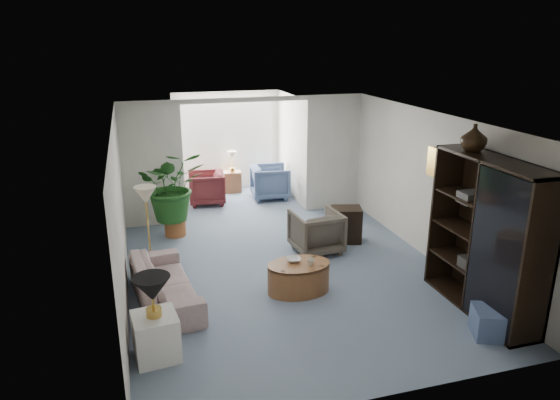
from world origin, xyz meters
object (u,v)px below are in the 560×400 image
object	(u,v)px
plant_pot	(175,227)
sunroom_chair_maroon	(206,188)
coffee_bowl	(294,260)
framed_picture	(439,164)
entertainment_cabinet	(486,237)
wingback_chair	(316,232)
side_table_dark	(346,225)
floor_lamp	(146,195)
cabinet_urn	(474,137)
sofa	(165,283)
coffee_cup	(311,262)
end_table	(156,337)
coffee_table	(299,277)
ottoman	(492,323)
sunroom_chair_blue	(270,182)
table_lamp	(152,289)
sunroom_table	(233,182)

from	to	relation	value
plant_pot	sunroom_chair_maroon	xyz separation A→B (m)	(0.88, 1.78, 0.21)
coffee_bowl	plant_pot	bearing A→B (deg)	119.02
framed_picture	plant_pot	world-z (taller)	framed_picture
entertainment_cabinet	coffee_bowl	bearing A→B (deg)	150.67
wingback_chair	side_table_dark	bearing A→B (deg)	-160.98
side_table_dark	floor_lamp	bearing A→B (deg)	-177.76
cabinet_urn	sofa	bearing A→B (deg)	167.31
coffee_bowl	coffee_cup	xyz separation A→B (m)	(0.20, -0.20, 0.02)
end_table	cabinet_urn	size ratio (longest dim) A/B	1.51
framed_picture	cabinet_urn	bearing A→B (deg)	-101.91
coffee_table	sunroom_chair_maroon	bearing A→B (deg)	98.43
framed_picture	coffee_table	distance (m)	2.92
sofa	sunroom_chair_maroon	xyz separation A→B (m)	(1.26, 4.35, 0.08)
side_table_dark	coffee_cup	bearing A→B (deg)	-127.25
framed_picture	ottoman	size ratio (longest dim) A/B	1.10
wingback_chair	sunroom_chair_blue	distance (m)	3.27
framed_picture	coffee_bowl	distance (m)	2.83
sofa	coffee_table	xyz separation A→B (m)	(1.94, -0.25, -0.06)
entertainment_cabinet	plant_pot	xyz separation A→B (m)	(-3.82, 4.01, -0.92)
wingback_chair	ottoman	size ratio (longest dim) A/B	1.82
table_lamp	floor_lamp	distance (m)	2.62
coffee_cup	cabinet_urn	world-z (taller)	cabinet_urn
end_table	coffee_table	bearing A→B (deg)	27.20
ottoman	sunroom_chair_blue	xyz separation A→B (m)	(-1.17, 6.42, 0.21)
coffee_table	ottoman	world-z (taller)	coffee_table
sunroom_chair_blue	framed_picture	bearing A→B (deg)	-152.63
wingback_chair	entertainment_cabinet	xyz separation A→B (m)	(1.50, -2.53, 0.71)
cabinet_urn	plant_pot	xyz separation A→B (m)	(-3.82, 3.51, -2.19)
entertainment_cabinet	sunroom_chair_maroon	world-z (taller)	entertainment_cabinet
sofa	table_lamp	xyz separation A→B (m)	(-0.20, -1.35, 0.62)
wingback_chair	entertainment_cabinet	distance (m)	3.02
sunroom_chair_maroon	side_table_dark	bearing A→B (deg)	41.58
sofa	entertainment_cabinet	bearing A→B (deg)	-115.13
framed_picture	table_lamp	bearing A→B (deg)	-162.13
ottoman	sunroom_table	size ratio (longest dim) A/B	0.90
sofa	coffee_cup	distance (m)	2.13
sofa	sunroom_chair_maroon	world-z (taller)	sunroom_chair_maroon
floor_lamp	sunroom_chair_blue	distance (m)	4.34
coffee_cup	entertainment_cabinet	world-z (taller)	entertainment_cabinet
coffee_cup	entertainment_cabinet	bearing A→B (deg)	-27.49
coffee_bowl	sunroom_chair_blue	world-z (taller)	sunroom_chair_blue
framed_picture	ottoman	xyz separation A→B (m)	(-0.50, -2.22, -1.52)
side_table_dark	plant_pot	size ratio (longest dim) A/B	1.62
sofa	table_lamp	world-z (taller)	table_lamp
ottoman	plant_pot	size ratio (longest dim) A/B	1.13
floor_lamp	wingback_chair	distance (m)	2.98
entertainment_cabinet	sunroom_chair_blue	xyz separation A→B (m)	(-1.44, 5.79, -0.69)
sofa	wingback_chair	world-z (taller)	wingback_chair
floor_lamp	coffee_bowl	world-z (taller)	floor_lamp
wingback_chair	framed_picture	bearing A→B (deg)	147.29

